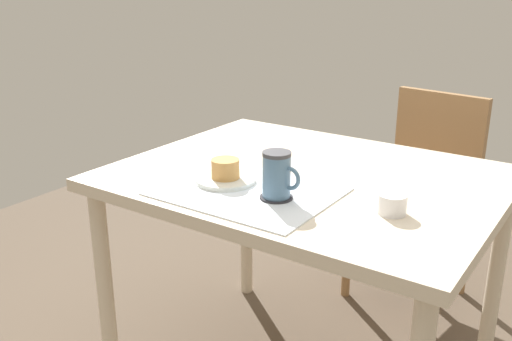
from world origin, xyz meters
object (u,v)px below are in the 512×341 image
(dining_table, at_px, (307,199))
(sugar_bowl, at_px, (392,204))
(coffee_mug, at_px, (277,175))
(pastry, at_px, (225,169))
(wooden_chair, at_px, (421,185))
(pastry_plate, at_px, (226,180))

(dining_table, bearing_deg, sugar_bowl, -24.61)
(coffee_mug, bearing_deg, pastry, 172.60)
(wooden_chair, relative_size, pastry, 10.83)
(coffee_mug, bearing_deg, dining_table, 99.59)
(pastry_plate, relative_size, coffee_mug, 1.39)
(dining_table, distance_m, wooden_chair, 0.83)
(pastry_plate, xyz_separation_m, sugar_bowl, (0.46, 0.06, 0.02))
(dining_table, xyz_separation_m, pastry, (-0.15, -0.20, 0.13))
(dining_table, distance_m, sugar_bowl, 0.37)
(wooden_chair, height_order, sugar_bowl, wooden_chair)
(dining_table, bearing_deg, pastry_plate, -125.90)
(wooden_chair, bearing_deg, sugar_bowl, 111.94)
(dining_table, height_order, wooden_chair, wooden_chair)
(wooden_chair, distance_m, sugar_bowl, 1.02)
(pastry, distance_m, coffee_mug, 0.19)
(pastry_plate, height_order, pastry, pastry)
(wooden_chair, height_order, pastry, wooden_chair)
(pastry, bearing_deg, pastry_plate, 0.00)
(pastry, height_order, sugar_bowl, pastry)
(coffee_mug, bearing_deg, sugar_bowl, 16.33)
(pastry, distance_m, sugar_bowl, 0.47)
(pastry, bearing_deg, sugar_bowl, 7.08)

